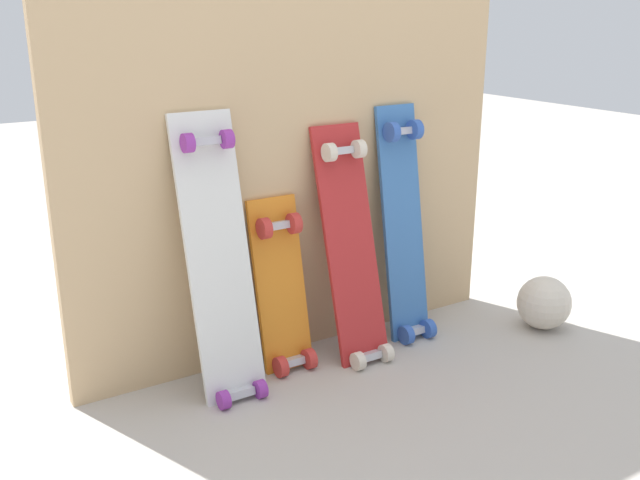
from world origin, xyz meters
TOP-DOWN VIEW (x-y plane):
  - ground_plane at (0.00, 0.00)m, footprint 12.00×12.00m
  - plywood_wall_panel at (0.00, 0.07)m, footprint 1.59×0.04m
  - skateboard_white at (-0.35, -0.07)m, footprint 0.20×0.27m
  - skateboard_orange at (-0.12, -0.03)m, footprint 0.17×0.19m
  - skateboard_red at (0.12, -0.08)m, footprint 0.19×0.28m
  - skateboard_blue at (0.37, -0.04)m, footprint 0.16×0.22m
  - rubber_ball at (0.84, -0.29)m, footprint 0.20×0.20m

SIDE VIEW (x-z plane):
  - ground_plane at x=0.00m, z-range 0.00..0.00m
  - rubber_ball at x=0.84m, z-range 0.00..0.20m
  - skateboard_orange at x=-0.12m, z-range -0.06..0.56m
  - skateboard_red at x=0.12m, z-range -0.07..0.78m
  - skateboard_blue at x=0.37m, z-range -0.06..0.82m
  - skateboard_white at x=-0.35m, z-range -0.07..0.85m
  - plywood_wall_panel at x=0.00m, z-range 0.00..1.68m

